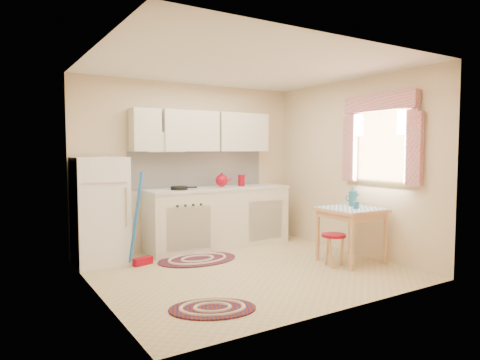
# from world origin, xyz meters

# --- Properties ---
(room_shell) EXTENTS (3.64, 3.60, 2.52)m
(room_shell) POSITION_xyz_m (0.16, 0.24, 1.60)
(room_shell) COLOR tan
(room_shell) RESTS_ON ground
(fridge) EXTENTS (0.65, 0.60, 1.40)m
(fridge) POSITION_xyz_m (-1.47, 1.25, 0.70)
(fridge) COLOR white
(fridge) RESTS_ON ground
(broom) EXTENTS (0.30, 0.19, 1.20)m
(broom) POSITION_xyz_m (-1.03, 0.90, 0.60)
(broom) COLOR #1C61B3
(broom) RESTS_ON ground
(base_cabinets) EXTENTS (2.25, 0.60, 0.88)m
(base_cabinets) POSITION_xyz_m (0.32, 1.30, 0.44)
(base_cabinets) COLOR silver
(base_cabinets) RESTS_ON ground
(countertop) EXTENTS (2.27, 0.62, 0.04)m
(countertop) POSITION_xyz_m (0.32, 1.30, 0.90)
(countertop) COLOR silver
(countertop) RESTS_ON base_cabinets
(frying_pan) EXTENTS (0.30, 0.30, 0.05)m
(frying_pan) POSITION_xyz_m (-0.35, 1.25, 0.94)
(frying_pan) COLOR black
(frying_pan) RESTS_ON countertop
(red_kettle) EXTENTS (0.25, 0.24, 0.21)m
(red_kettle) POSITION_xyz_m (0.38, 1.30, 1.03)
(red_kettle) COLOR #9A0515
(red_kettle) RESTS_ON countertop
(red_canister) EXTENTS (0.14, 0.14, 0.16)m
(red_canister) POSITION_xyz_m (0.73, 1.30, 1.00)
(red_canister) COLOR #9A0515
(red_canister) RESTS_ON countertop
(table) EXTENTS (0.72, 0.72, 0.72)m
(table) POSITION_xyz_m (1.38, -0.42, 0.36)
(table) COLOR tan
(table) RESTS_ON ground
(stool) EXTENTS (0.31, 0.31, 0.42)m
(stool) POSITION_xyz_m (1.03, -0.46, 0.21)
(stool) COLOR #9A0515
(stool) RESTS_ON ground
(coffee_pot) EXTENTS (0.17, 0.16, 0.28)m
(coffee_pot) POSITION_xyz_m (1.53, -0.30, 0.86)
(coffee_pot) COLOR #28687C
(coffee_pot) RESTS_ON table
(mug) EXTENTS (0.08, 0.08, 0.10)m
(mug) POSITION_xyz_m (1.36, -0.52, 0.77)
(mug) COLOR #28687C
(mug) RESTS_ON table
(rug_center) EXTENTS (1.13, 0.78, 0.02)m
(rug_center) POSITION_xyz_m (-0.31, 0.75, 0.01)
(rug_center) COLOR maroon
(rug_center) RESTS_ON ground
(rug_left) EXTENTS (0.98, 0.84, 0.02)m
(rug_left) POSITION_xyz_m (-0.99, -0.95, 0.01)
(rug_left) COLOR maroon
(rug_left) RESTS_ON ground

